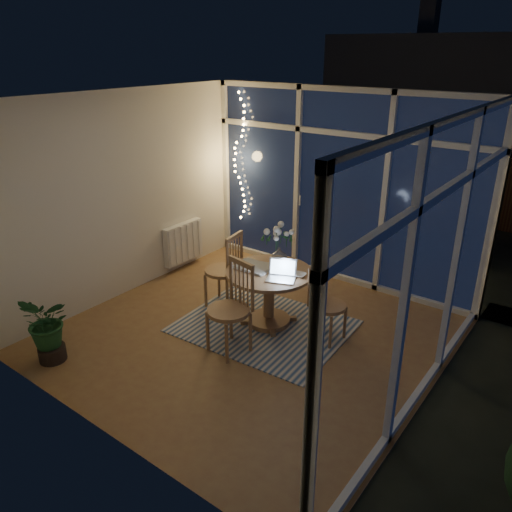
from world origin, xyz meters
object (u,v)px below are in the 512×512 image
object	(u,v)px
chair_right	(328,304)
laptop	(281,270)
flower_vase	(279,254)
dining_table	(269,298)
chair_left	(222,269)
chair_front	(228,309)
potted_plant	(48,328)

from	to	relation	value
chair_right	laptop	world-z (taller)	laptop
flower_vase	dining_table	bearing A→B (deg)	-79.72
chair_left	dining_table	bearing A→B (deg)	78.76
dining_table	chair_left	size ratio (longest dim) A/B	1.00
dining_table	chair_left	bearing A→B (deg)	177.78
chair_front	laptop	world-z (taller)	chair_front
chair_left	potted_plant	world-z (taller)	chair_left
dining_table	laptop	distance (m)	0.52
chair_left	potted_plant	distance (m)	2.11
chair_right	potted_plant	world-z (taller)	chair_right
chair_right	laptop	distance (m)	0.64
dining_table	potted_plant	bearing A→B (deg)	-124.90
flower_vase	potted_plant	world-z (taller)	flower_vase
chair_left	chair_right	distance (m)	1.46
dining_table	chair_left	xyz separation A→B (m)	(-0.73, 0.03, 0.16)
chair_front	flower_vase	xyz separation A→B (m)	(-0.05, 1.00, 0.27)
potted_plant	dining_table	bearing A→B (deg)	55.10
dining_table	laptop	bearing A→B (deg)	-25.45
chair_left	chair_right	size ratio (longest dim) A/B	1.12
dining_table	laptop	xyz separation A→B (m)	(0.24, -0.11, 0.46)
chair_right	flower_vase	xyz separation A→B (m)	(-0.77, 0.16, 0.34)
chair_front	potted_plant	bearing A→B (deg)	-126.83
chair_right	flower_vase	distance (m)	0.86
dining_table	chair_front	bearing A→B (deg)	-90.15
dining_table	chair_left	distance (m)	0.75
dining_table	potted_plant	xyz separation A→B (m)	(-1.38, -1.98, 0.04)
chair_left	laptop	world-z (taller)	chair_left
flower_vase	potted_plant	size ratio (longest dim) A/B	0.28
chair_right	potted_plant	bearing A→B (deg)	139.93
flower_vase	laptop	bearing A→B (deg)	-53.21
flower_vase	chair_right	bearing A→B (deg)	-11.84
chair_front	potted_plant	size ratio (longest dim) A/B	1.36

